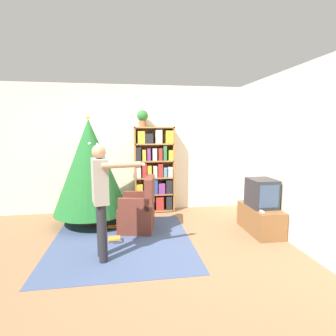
{
  "coord_description": "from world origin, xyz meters",
  "views": [
    {
      "loc": [
        -0.18,
        -3.49,
        1.7
      ],
      "look_at": [
        0.49,
        0.89,
        1.05
      ],
      "focal_mm": 28.0,
      "sensor_mm": 36.0,
      "label": 1
    }
  ],
  "objects_px": {
    "bookshelf": "(155,171)",
    "potted_plant": "(143,117)",
    "standing_person": "(101,193)",
    "christmas_tree": "(90,166)",
    "armchair": "(139,212)",
    "television": "(262,193)"
  },
  "relations": [
    {
      "from": "christmas_tree",
      "to": "standing_person",
      "type": "height_order",
      "value": "christmas_tree"
    },
    {
      "from": "television",
      "to": "potted_plant",
      "type": "distance_m",
      "value": 2.66
    },
    {
      "from": "television",
      "to": "potted_plant",
      "type": "bearing_deg",
      "value": 143.11
    },
    {
      "from": "bookshelf",
      "to": "potted_plant",
      "type": "distance_m",
      "value": 1.12
    },
    {
      "from": "bookshelf",
      "to": "standing_person",
      "type": "bearing_deg",
      "value": -114.44
    },
    {
      "from": "bookshelf",
      "to": "armchair",
      "type": "distance_m",
      "value": 1.2
    },
    {
      "from": "bookshelf",
      "to": "potted_plant",
      "type": "height_order",
      "value": "potted_plant"
    },
    {
      "from": "armchair",
      "to": "potted_plant",
      "type": "height_order",
      "value": "potted_plant"
    },
    {
      "from": "bookshelf",
      "to": "television",
      "type": "height_order",
      "value": "bookshelf"
    },
    {
      "from": "bookshelf",
      "to": "christmas_tree",
      "type": "bearing_deg",
      "value": -156.66
    },
    {
      "from": "christmas_tree",
      "to": "armchair",
      "type": "xyz_separation_m",
      "value": [
        0.84,
        -0.48,
        -0.73
      ]
    },
    {
      "from": "television",
      "to": "christmas_tree",
      "type": "height_order",
      "value": "christmas_tree"
    },
    {
      "from": "bookshelf",
      "to": "potted_plant",
      "type": "xyz_separation_m",
      "value": [
        -0.23,
        0.01,
        1.09
      ]
    },
    {
      "from": "standing_person",
      "to": "bookshelf",
      "type": "bearing_deg",
      "value": 143.02
    },
    {
      "from": "bookshelf",
      "to": "standing_person",
      "type": "relative_size",
      "value": 1.16
    },
    {
      "from": "bookshelf",
      "to": "standing_person",
      "type": "xyz_separation_m",
      "value": [
        -0.88,
        -1.95,
        0.04
      ]
    },
    {
      "from": "bookshelf",
      "to": "armchair",
      "type": "bearing_deg",
      "value": -110.3
    },
    {
      "from": "television",
      "to": "armchair",
      "type": "bearing_deg",
      "value": 169.1
    },
    {
      "from": "bookshelf",
      "to": "armchair",
      "type": "height_order",
      "value": "bookshelf"
    },
    {
      "from": "standing_person",
      "to": "christmas_tree",
      "type": "bearing_deg",
      "value": -179.76
    },
    {
      "from": "christmas_tree",
      "to": "standing_person",
      "type": "distance_m",
      "value": 1.47
    },
    {
      "from": "television",
      "to": "standing_person",
      "type": "bearing_deg",
      "value": -167.51
    }
  ]
}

